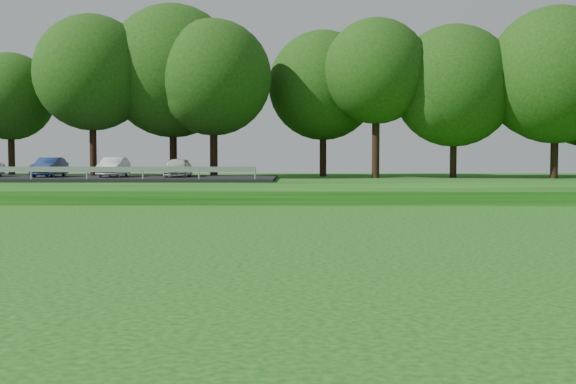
{
  "coord_description": "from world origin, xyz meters",
  "views": [
    {
      "loc": [
        -10.57,
        -11.36,
        2.17
      ],
      "look_at": [
        -10.82,
        5.32,
        1.3
      ],
      "focal_mm": 45.0,
      "sensor_mm": 36.0,
      "label": 1
    }
  ],
  "objects": [
    {
      "name": "berm",
      "position": [
        0.0,
        34.0,
        0.3
      ],
      "size": [
        130.0,
        30.0,
        0.6
      ],
      "primitive_type": "cube",
      "color": "#0D460E",
      "rests_on": "ground"
    },
    {
      "name": "treeline",
      "position": [
        0.0,
        38.0,
        8.1
      ],
      "size": [
        104.0,
        7.0,
        15.0
      ],
      "primitive_type": null,
      "color": "#183B0D",
      "rests_on": "berm"
    },
    {
      "name": "parking_lot",
      "position": [
        -24.0,
        32.77,
        0.96
      ],
      "size": [
        24.0,
        9.0,
        1.38
      ],
      "color": "black",
      "rests_on": "berm"
    },
    {
      "name": "walking_path",
      "position": [
        0.0,
        20.0,
        0.02
      ],
      "size": [
        130.0,
        1.6,
        0.04
      ],
      "primitive_type": "cube",
      "color": "gray",
      "rests_on": "ground"
    }
  ]
}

